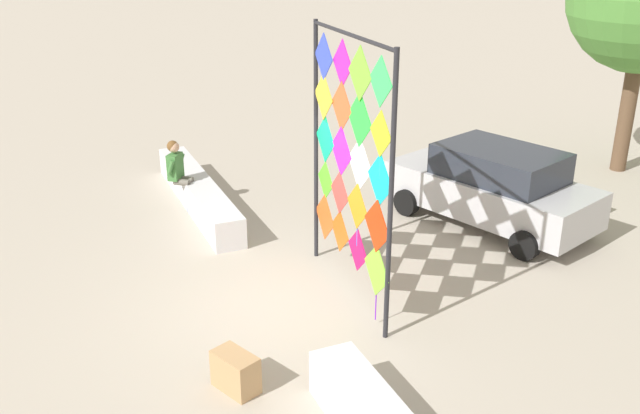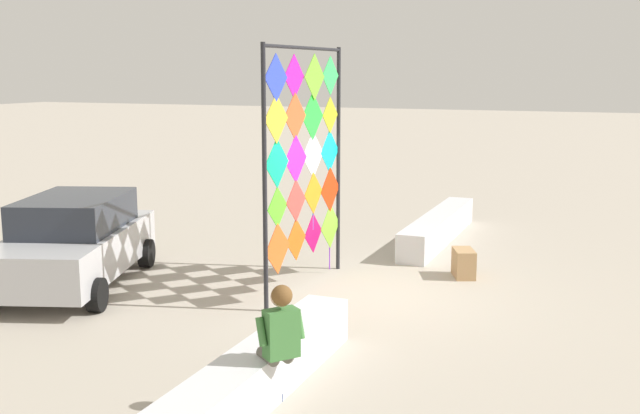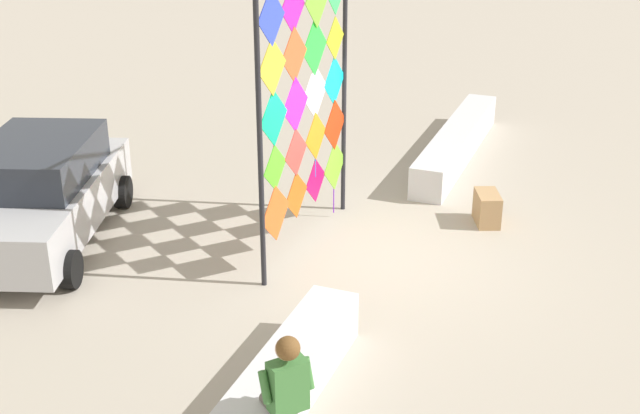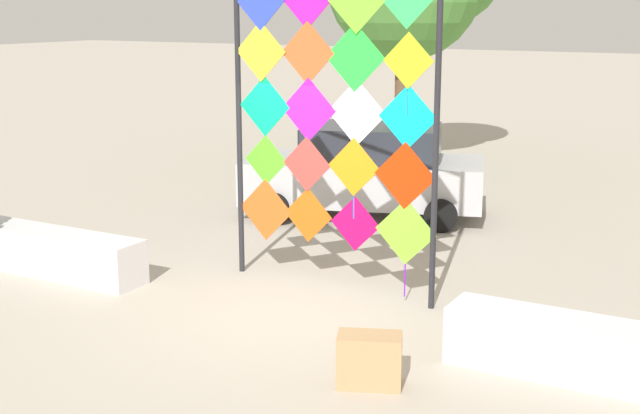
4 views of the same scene
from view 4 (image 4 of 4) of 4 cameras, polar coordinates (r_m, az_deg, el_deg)
name	(u,v)px [view 4 (image 4 of 4)]	position (r m, az deg, el deg)	size (l,w,h in m)	color
ground	(288,312)	(10.10, -2.10, -6.88)	(120.00, 120.00, 0.00)	#ADA393
plaza_ledge_left	(2,243)	(12.64, -20.12, -2.21)	(4.67, 0.57, 0.58)	silver
kite_display_rack	(331,108)	(10.41, 0.75, 6.52)	(2.82, 0.20, 4.01)	#232328
parked_car	(366,171)	(14.47, 3.01, 2.40)	(4.25, 2.85, 1.52)	#B7B7BC
cardboard_box_large	(369,360)	(8.16, 3.26, -9.98)	(0.59, 0.33, 0.50)	tan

